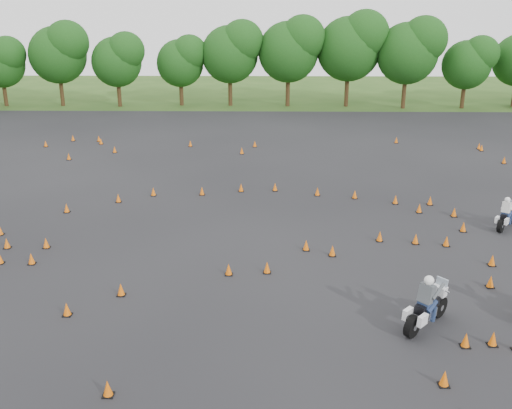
% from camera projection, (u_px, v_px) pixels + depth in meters
% --- Properties ---
extents(ground, '(140.00, 140.00, 0.00)m').
position_uv_depth(ground, '(254.00, 264.00, 23.34)').
color(ground, '#2D5119').
rests_on(ground, ground).
extents(asphalt_pad, '(62.00, 62.00, 0.00)m').
position_uv_depth(asphalt_pad, '(257.00, 214.00, 29.01)').
color(asphalt_pad, black).
rests_on(asphalt_pad, ground).
extents(treeline, '(87.27, 32.12, 10.42)m').
position_uv_depth(treeline, '(294.00, 68.00, 54.70)').
color(treeline, '#174112').
rests_on(treeline, ground).
extents(traffic_cones, '(36.05, 32.85, 0.45)m').
position_uv_depth(traffic_cones, '(261.00, 211.00, 28.77)').
color(traffic_cones, '#DD5E09').
rests_on(traffic_cones, asphalt_pad).
extents(rider_grey, '(2.28, 2.34, 1.93)m').
position_uv_depth(rider_grey, '(427.00, 300.00, 18.41)').
color(rider_grey, '#45494D').
rests_on(rider_grey, ground).
extents(rider_white, '(1.79, 1.98, 1.58)m').
position_uv_depth(rider_white, '(507.00, 212.00, 26.91)').
color(rider_white, silver).
rests_on(rider_white, ground).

